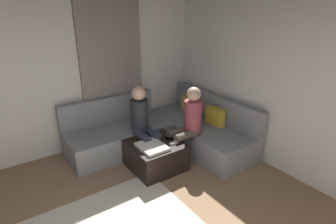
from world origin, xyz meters
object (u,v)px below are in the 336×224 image
ottoman (155,155)px  person_on_couch_back (188,122)px  coffee_mug (157,132)px  sectional_couch (165,131)px  person_on_couch_side (143,121)px  game_remote (174,143)px

ottoman → person_on_couch_back: person_on_couch_back is taller
ottoman → coffee_mug: bearing=140.7°
sectional_couch → ottoman: bearing=-46.2°
coffee_mug → person_on_couch_side: person_on_couch_side is taller
ottoman → sectional_couch: bearing=133.8°
game_remote → coffee_mug: bearing=-174.3°
ottoman → game_remote: bearing=50.7°
ottoman → coffee_mug: coffee_mug is taller
sectional_couch → game_remote: bearing=-23.4°
ottoman → person_on_couch_side: person_on_couch_side is taller
game_remote → person_on_couch_side: size_ratio=0.12×
person_on_couch_side → game_remote: bearing=113.8°
ottoman → game_remote: 0.36m
coffee_mug → sectional_couch: bearing=129.2°
coffee_mug → person_on_couch_back: size_ratio=0.08×
game_remote → person_on_couch_side: person_on_couch_side is taller
sectional_couch → game_remote: (0.67, -0.29, 0.15)m
ottoman → coffee_mug: size_ratio=8.00×
ottoman → coffee_mug: 0.38m
sectional_couch → person_on_couch_side: size_ratio=2.12×
ottoman → person_on_couch_side: size_ratio=0.63×
sectional_couch → person_on_couch_back: (0.56, 0.06, 0.38)m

